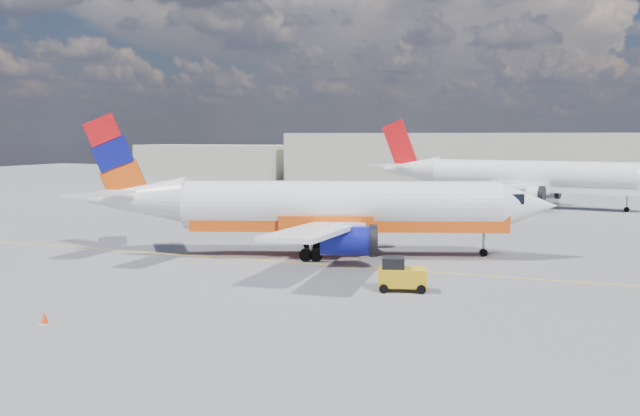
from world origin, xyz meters
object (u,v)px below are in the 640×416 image
(second_jet, at_px, (522,177))
(traffic_cone, at_px, (45,318))
(main_jet, at_px, (326,208))
(gse_tug, at_px, (401,275))

(second_jet, distance_m, traffic_cone, 57.86)
(main_jet, bearing_deg, traffic_cone, -122.96)
(second_jet, height_order, gse_tug, second_jet)
(main_jet, relative_size, gse_tug, 11.49)
(second_jet, height_order, traffic_cone, second_jet)
(second_jet, bearing_deg, main_jet, -95.50)
(main_jet, bearing_deg, gse_tug, -68.80)
(second_jet, bearing_deg, traffic_cone, -95.71)
(second_jet, distance_m, gse_tug, 44.98)
(second_jet, bearing_deg, gse_tug, -84.19)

